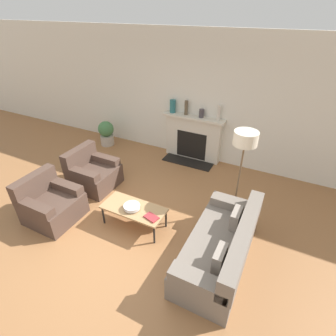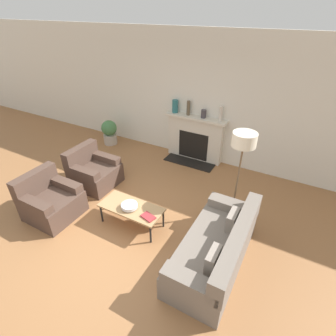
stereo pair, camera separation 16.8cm
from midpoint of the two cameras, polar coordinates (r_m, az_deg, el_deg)
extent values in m
plane|color=#99663D|center=(4.61, -12.88, -14.03)|extent=(18.00, 18.00, 0.00)
cube|color=silver|center=(6.21, 4.05, 15.00)|extent=(18.00, 0.06, 2.90)
cube|color=beige|center=(6.38, 4.71, 6.43)|extent=(1.35, 0.20, 1.03)
cube|color=black|center=(6.37, 4.36, 4.99)|extent=(0.74, 0.04, 0.67)
cube|color=black|center=(6.39, 3.54, 1.36)|extent=(1.22, 0.40, 0.02)
cube|color=beige|center=(6.14, 4.82, 10.88)|extent=(1.47, 0.28, 0.05)
cube|color=slate|center=(4.07, 9.48, -17.25)|extent=(0.82, 1.81, 0.41)
cube|color=slate|center=(3.75, 14.77, -14.71)|extent=(0.20, 1.81, 0.37)
cube|color=slate|center=(4.44, 13.10, -7.65)|extent=(0.75, 0.22, 0.15)
cube|color=slate|center=(3.37, 5.25, -23.46)|extent=(0.75, 0.22, 0.15)
cube|color=gray|center=(4.09, 13.41, -10.57)|extent=(0.12, 0.32, 0.28)
cube|color=gray|center=(3.53, 9.75, -18.76)|extent=(0.12, 0.32, 0.28)
cube|color=#4C382D|center=(5.12, -24.43, -8.05)|extent=(0.83, 0.83, 0.42)
cube|color=#4C382D|center=(5.13, -27.89, -3.27)|extent=(0.18, 0.83, 0.39)
cube|color=#4C382D|center=(4.82, -28.00, -7.56)|extent=(0.75, 0.18, 0.14)
cube|color=#4C382D|center=(5.11, -22.48, -3.65)|extent=(0.75, 0.18, 0.14)
cube|color=#4C382D|center=(5.68, -16.37, -1.96)|extent=(0.83, 0.83, 0.42)
cube|color=#4C382D|center=(5.69, -19.52, 2.31)|extent=(0.18, 0.83, 0.39)
cube|color=#4C382D|center=(5.35, -19.07, -1.20)|extent=(0.75, 0.18, 0.14)
cube|color=#4C382D|center=(5.74, -14.69, 1.96)|extent=(0.75, 0.18, 0.14)
cube|color=tan|center=(4.47, -8.58, -8.69)|extent=(1.09, 0.49, 0.03)
cylinder|color=black|center=(4.74, -14.90, -9.91)|extent=(0.03, 0.03, 0.35)
cylinder|color=black|center=(4.27, -4.19, -14.30)|extent=(0.03, 0.03, 0.35)
cylinder|color=black|center=(4.97, -11.91, -7.20)|extent=(0.03, 0.03, 0.35)
cylinder|color=black|center=(4.52, -1.54, -10.99)|extent=(0.03, 0.03, 0.35)
cylinder|color=silver|center=(4.44, -8.93, -8.70)|extent=(0.10, 0.10, 0.02)
cylinder|color=silver|center=(4.41, -8.97, -8.32)|extent=(0.27, 0.27, 0.06)
cube|color=#9E2D33|center=(4.24, -4.79, -10.66)|extent=(0.26, 0.20, 0.02)
cylinder|color=brown|center=(5.01, 13.01, -9.36)|extent=(0.30, 0.30, 0.03)
cylinder|color=brown|center=(4.58, 14.09, -2.53)|extent=(0.03, 0.03, 1.42)
cylinder|color=silver|center=(4.20, 15.47, 6.26)|extent=(0.38, 0.38, 0.22)
cylinder|color=#28666B|center=(6.32, 0.26, 13.31)|extent=(0.14, 0.14, 0.30)
cylinder|color=brown|center=(6.17, 3.19, 12.95)|extent=(0.08, 0.08, 0.33)
cylinder|color=#3D383D|center=(6.07, 6.51, 11.73)|extent=(0.12, 0.12, 0.19)
cylinder|color=beige|center=(5.93, 10.18, 11.68)|extent=(0.08, 0.08, 0.33)
cylinder|color=#B2A899|center=(7.37, -13.71, 5.98)|extent=(0.35, 0.35, 0.27)
sphere|color=#477A47|center=(7.24, -14.03, 8.25)|extent=(0.41, 0.41, 0.41)
camera|label=1|loc=(0.08, -90.91, -0.57)|focal=28.00mm
camera|label=2|loc=(0.08, 89.09, 0.57)|focal=28.00mm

